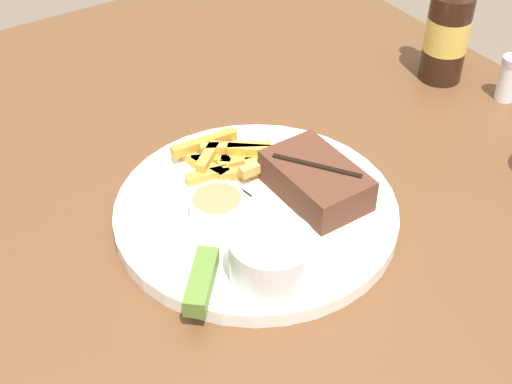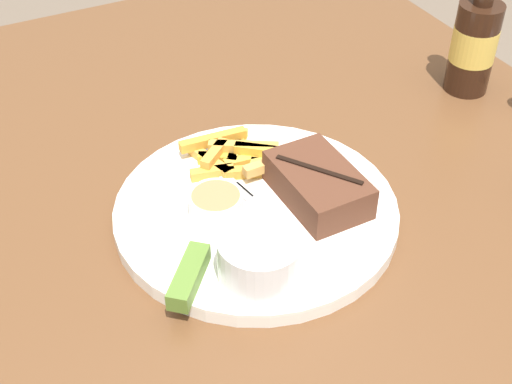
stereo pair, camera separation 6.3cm
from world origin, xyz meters
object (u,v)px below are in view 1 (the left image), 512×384
at_px(dinner_plate, 256,212).
at_px(dipping_sauce_cup, 217,206).
at_px(fork_utensil, 207,170).
at_px(beer_bottle, 448,31).
at_px(coleslaw_cup, 271,255).
at_px(salt_shaker, 509,78).
at_px(pickle_spear, 201,281).
at_px(steak_portion, 316,180).

xyz_separation_m(dinner_plate, dipping_sauce_cup, (-0.01, -0.04, 0.02)).
bearing_deg(fork_utensil, beer_bottle, 83.92).
xyz_separation_m(coleslaw_cup, beer_bottle, (-0.21, 0.44, 0.03)).
height_order(dipping_sauce_cup, fork_utensil, dipping_sauce_cup).
xyz_separation_m(coleslaw_cup, salt_shaker, (-0.12, 0.47, -0.01)).
height_order(dinner_plate, beer_bottle, beer_bottle).
distance_m(dinner_plate, coleslaw_cup, 0.11).
relative_size(pickle_spear, beer_bottle, 0.35).
bearing_deg(beer_bottle, dipping_sauce_cup, -76.98).
bearing_deg(coleslaw_cup, dipping_sauce_cup, 179.68).
xyz_separation_m(steak_portion, fork_utensil, (-0.10, -0.08, -0.02)).
bearing_deg(fork_utensil, dinner_plate, 0.00).
height_order(dinner_plate, fork_utensil, fork_utensil).
bearing_deg(beer_bottle, dinner_plate, -74.40).
bearing_deg(dipping_sauce_cup, dinner_plate, 79.35).
bearing_deg(beer_bottle, steak_portion, -68.31).
height_order(pickle_spear, beer_bottle, beer_bottle).
height_order(coleslaw_cup, pickle_spear, coleslaw_cup).
bearing_deg(salt_shaker, fork_utensil, -98.44).
xyz_separation_m(dinner_plate, pickle_spear, (0.07, -0.11, 0.02)).
relative_size(dipping_sauce_cup, beer_bottle, 0.29).
relative_size(dinner_plate, pickle_spear, 4.35).
distance_m(coleslaw_cup, fork_utensil, 0.19).
relative_size(steak_portion, fork_utensil, 0.91).
relative_size(coleslaw_cup, salt_shaker, 1.30).
bearing_deg(salt_shaker, beer_bottle, -158.83).
bearing_deg(salt_shaker, steak_portion, -84.05).
relative_size(steak_portion, beer_bottle, 0.59).
distance_m(pickle_spear, fork_utensil, 0.19).
bearing_deg(fork_utensil, salt_shaker, 71.83).
relative_size(pickle_spear, fork_utensil, 0.55).
height_order(steak_portion, fork_utensil, steak_portion).
height_order(steak_portion, pickle_spear, steak_portion).
bearing_deg(coleslaw_cup, salt_shaker, 103.69).
distance_m(coleslaw_cup, beer_bottle, 0.49).
distance_m(dinner_plate, fork_utensil, 0.09).
distance_m(steak_portion, fork_utensil, 0.13).
bearing_deg(coleslaw_cup, steak_portion, 124.47).
height_order(steak_portion, coleslaw_cup, coleslaw_cup).
bearing_deg(pickle_spear, fork_utensil, 148.15).
bearing_deg(beer_bottle, pickle_spear, -69.99).
distance_m(steak_portion, beer_bottle, 0.35).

